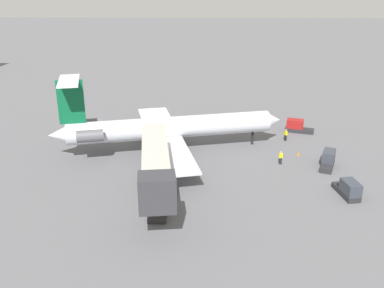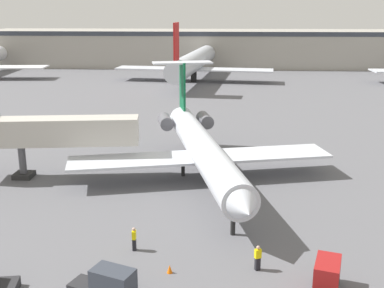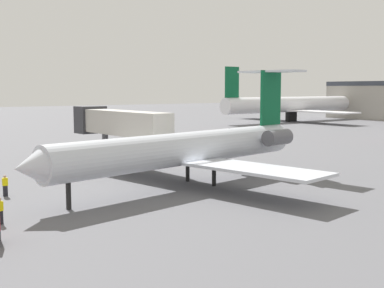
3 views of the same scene
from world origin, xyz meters
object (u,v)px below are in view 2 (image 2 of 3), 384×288
at_px(regional_jet, 201,146).
at_px(parked_airliner_west_mid, 194,62).
at_px(ground_crew_loader, 258,258).
at_px(jet_bridge, 44,132).
at_px(baggage_tug_spare, 108,285).
at_px(ground_crew_marshaller, 134,239).
at_px(baggage_tug_lead, 326,280).
at_px(traffic_cone_near, 170,269).

bearing_deg(regional_jet, parked_airliner_west_mid, 93.95).
height_order(ground_crew_loader, parked_airliner_west_mid, parked_airliner_west_mid).
distance_m(jet_bridge, baggage_tug_spare, 22.96).
distance_m(jet_bridge, ground_crew_marshaller, 18.49).
height_order(baggage_tug_lead, parked_airliner_west_mid, parked_airliner_west_mid).
height_order(regional_jet, baggage_tug_lead, regional_jet).
distance_m(ground_crew_marshaller, baggage_tug_spare, 5.73).
distance_m(jet_bridge, baggage_tug_lead, 30.08).
xyz_separation_m(regional_jet, baggage_tug_spare, (-4.43, -20.42, -2.50)).
bearing_deg(jet_bridge, ground_crew_marshaller, -51.88).
distance_m(ground_crew_marshaller, traffic_cone_near, 3.96).
bearing_deg(parked_airliner_west_mid, jet_bridge, -99.13).
distance_m(ground_crew_marshaller, parked_airliner_west_mid, 80.36).
bearing_deg(jet_bridge, ground_crew_loader, -40.01).
relative_size(jet_bridge, baggage_tug_lead, 3.83).
distance_m(baggage_tug_spare, traffic_cone_near, 4.38).
xyz_separation_m(jet_bridge, parked_airliner_west_mid, (10.61, 66.03, -0.14)).
xyz_separation_m(ground_crew_marshaller, baggage_tug_spare, (-0.47, -5.71, -0.02)).
xyz_separation_m(regional_jet, ground_crew_marshaller, (-3.96, -14.70, -2.48)).
bearing_deg(jet_bridge, baggage_tug_lead, -38.81).
xyz_separation_m(jet_bridge, baggage_tug_lead, (23.26, -18.71, -3.74)).
distance_m(baggage_tug_lead, parked_airliner_west_mid, 85.75).
distance_m(jet_bridge, traffic_cone_near, 22.42).
height_order(jet_bridge, baggage_tug_spare, jet_bridge).
xyz_separation_m(traffic_cone_near, parked_airliner_west_mid, (-3.31, 83.07, 4.16)).
bearing_deg(baggage_tug_spare, regional_jet, 77.77).
relative_size(regional_jet, ground_crew_loader, 18.09).
relative_size(baggage_tug_lead, baggage_tug_spare, 1.00).
height_order(baggage_tug_lead, baggage_tug_spare, same).
bearing_deg(traffic_cone_near, jet_bridge, 129.24).
height_order(jet_bridge, parked_airliner_west_mid, parked_airliner_west_mid).
bearing_deg(parked_airliner_west_mid, baggage_tug_lead, -81.51).
distance_m(regional_jet, baggage_tug_lead, 20.96).
xyz_separation_m(jet_bridge, baggage_tug_spare, (10.71, -19.96, -3.74)).
bearing_deg(baggage_tug_spare, parked_airliner_west_mid, 90.06).
relative_size(jet_bridge, traffic_cone_near, 29.46).
bearing_deg(baggage_tug_spare, baggage_tug_lead, 5.71).
distance_m(traffic_cone_near, parked_airliner_west_mid, 83.24).
bearing_deg(regional_jet, baggage_tug_lead, -67.03).
bearing_deg(baggage_tug_spare, ground_crew_loader, 22.52).
relative_size(ground_crew_marshaller, ground_crew_loader, 1.00).
bearing_deg(traffic_cone_near, ground_crew_loader, 7.30).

